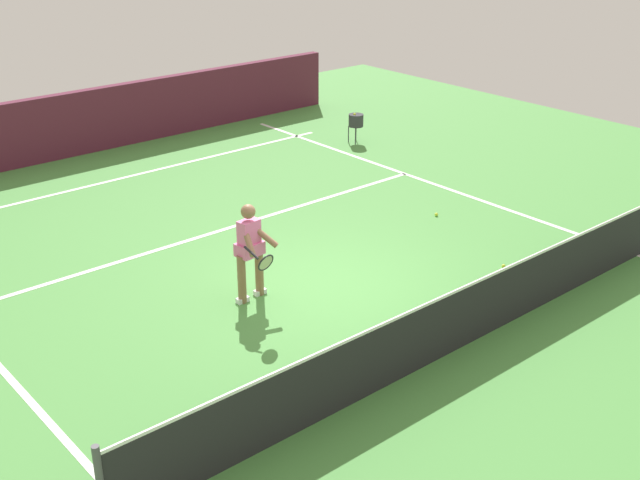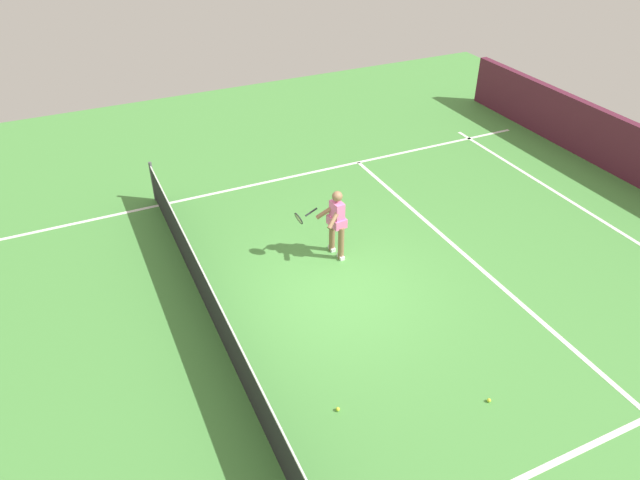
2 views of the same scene
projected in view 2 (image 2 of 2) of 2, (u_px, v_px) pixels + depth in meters
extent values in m
plane|color=#4C9342|center=(338.00, 291.00, 11.74)|extent=(24.20, 24.20, 0.00)
cube|color=white|center=(592.00, 215.00, 14.12)|extent=(10.67, 0.10, 0.01)
cube|color=white|center=(463.00, 253.00, 12.80)|extent=(9.67, 0.10, 0.01)
cube|color=white|center=(256.00, 184.00, 15.37)|extent=(0.10, 16.62, 0.01)
cylinder|color=#4C4C51|center=(153.00, 182.00, 14.42)|extent=(0.08, 0.08, 1.04)
cube|color=#232326|center=(213.00, 308.00, 10.60)|extent=(10.19, 0.02, 0.92)
cube|color=white|center=(211.00, 287.00, 10.33)|extent=(10.19, 0.02, 0.04)
cylinder|color=#8C6647|center=(341.00, 243.00, 12.44)|extent=(0.13, 0.13, 0.78)
cylinder|color=#8C6647|center=(332.00, 235.00, 12.69)|extent=(0.13, 0.13, 0.78)
cube|color=white|center=(341.00, 257.00, 12.64)|extent=(0.20, 0.10, 0.08)
cube|color=white|center=(332.00, 248.00, 12.89)|extent=(0.20, 0.10, 0.08)
cube|color=pink|center=(337.00, 213.00, 12.20)|extent=(0.34, 0.23, 0.52)
cube|color=pink|center=(337.00, 221.00, 12.31)|extent=(0.43, 0.32, 0.20)
sphere|color=#8C6647|center=(337.00, 196.00, 11.98)|extent=(0.22, 0.22, 0.22)
cylinder|color=#8C6647|center=(335.00, 218.00, 12.02)|extent=(0.32, 0.45, 0.37)
cylinder|color=#8C6647|center=(327.00, 211.00, 12.23)|extent=(0.24, 0.48, 0.37)
cylinder|color=black|center=(311.00, 212.00, 12.27)|extent=(0.07, 0.30, 0.14)
torus|color=black|center=(299.00, 219.00, 12.18)|extent=(0.30, 0.15, 0.28)
cylinder|color=beige|center=(299.00, 219.00, 12.18)|extent=(0.25, 0.12, 0.23)
sphere|color=#D1E533|center=(338.00, 409.00, 9.25)|extent=(0.07, 0.07, 0.07)
sphere|color=#D1E533|center=(489.00, 400.00, 9.40)|extent=(0.07, 0.07, 0.07)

